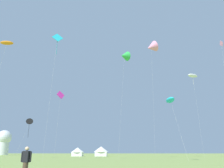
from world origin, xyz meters
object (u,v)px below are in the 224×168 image
(person_spectator, at_px, (26,163))
(kite_magenta_diamond, at_px, (60,96))
(kite_white_parafoil, at_px, (193,76))
(kite_cyan_diamond, at_px, (57,40))
(festival_tent_left, at_px, (101,151))
(kite_black_delta, at_px, (29,123))
(kite_pink_diamond, at_px, (222,49))
(festival_tent_right, at_px, (78,151))
(kite_green_delta, at_px, (124,56))
(kite_orange_parafoil, at_px, (7,43))
(kite_cyan_parafoil, at_px, (170,100))
(kite_pink_delta, at_px, (151,47))
(observatory_dome, at_px, (4,141))

(person_spectator, bearing_deg, kite_magenta_diamond, 103.09)
(kite_white_parafoil, relative_size, kite_cyan_diamond, 1.01)
(kite_white_parafoil, relative_size, festival_tent_left, 4.88)
(kite_black_delta, distance_m, kite_pink_diamond, 48.97)
(festival_tent_right, bearing_deg, festival_tent_left, 0.00)
(kite_white_parafoil, bearing_deg, kite_green_delta, -149.62)
(kite_orange_parafoil, bearing_deg, kite_white_parafoil, 36.55)
(kite_magenta_diamond, xyz_separation_m, kite_black_delta, (-8.32, 4.75, -5.36))
(kite_orange_parafoil, distance_m, festival_tent_left, 47.95)
(kite_cyan_parafoil, relative_size, person_spectator, 6.24)
(kite_pink_delta, height_order, kite_magenta_diamond, kite_pink_delta)
(kite_black_delta, height_order, festival_tent_left, kite_black_delta)
(kite_black_delta, distance_m, kite_cyan_diamond, 22.54)
(kite_green_delta, xyz_separation_m, observatory_dome, (-54.06, 51.37, -18.07))
(festival_tent_left, bearing_deg, festival_tent_right, 180.00)
(kite_black_delta, xyz_separation_m, festival_tent_right, (7.12, 24.04, -6.42))
(kite_magenta_diamond, relative_size, kite_cyan_diamond, 0.63)
(kite_pink_delta, distance_m, kite_green_delta, 10.28)
(kite_orange_parafoil, bearing_deg, person_spectator, -56.80)
(kite_orange_parafoil, relative_size, festival_tent_right, 4.62)
(kite_black_delta, bearing_deg, observatory_dome, 122.00)
(kite_green_delta, height_order, festival_tent_left, kite_green_delta)
(kite_black_delta, height_order, kite_green_delta, kite_green_delta)
(kite_pink_diamond, bearing_deg, person_spectator, -127.13)
(kite_cyan_parafoil, relative_size, kite_pink_delta, 0.35)
(kite_magenta_diamond, distance_m, festival_tent_left, 31.71)
(kite_white_parafoil, bearing_deg, kite_magenta_diamond, -155.67)
(kite_cyan_parafoil, bearing_deg, kite_black_delta, 156.62)
(kite_black_delta, xyz_separation_m, observatory_dome, (-31.50, 50.41, -1.93))
(observatory_dome, bearing_deg, kite_cyan_diamond, -57.69)
(festival_tent_left, bearing_deg, kite_cyan_diamond, -97.18)
(kite_green_delta, bearing_deg, festival_tent_left, 107.17)
(kite_magenta_diamond, relative_size, festival_tent_right, 3.41)
(kite_black_delta, distance_m, festival_tent_left, 28.93)
(kite_cyan_diamond, distance_m, festival_tent_left, 44.09)
(kite_cyan_parafoil, bearing_deg, kite_white_parafoil, 63.31)
(kite_black_delta, distance_m, kite_green_delta, 27.75)
(kite_pink_diamond, xyz_separation_m, festival_tent_right, (-38.73, 26.01, -23.50))
(kite_pink_delta, xyz_separation_m, kite_black_delta, (-30.02, -4.31, -20.87))
(kite_cyan_parafoil, distance_m, kite_white_parafoil, 29.27)
(kite_white_parafoil, height_order, person_spectator, kite_white_parafoil)
(kite_cyan_parafoil, xyz_separation_m, kite_cyan_diamond, (-20.46, -1.95, 11.23))
(kite_orange_parafoil, distance_m, kite_green_delta, 27.40)
(kite_black_delta, relative_size, observatory_dome, 0.83)
(kite_white_parafoil, distance_m, kite_green_delta, 22.94)
(kite_pink_delta, xyz_separation_m, festival_tent_left, (-15.18, 19.73, -27.11))
(kite_black_delta, relative_size, festival_tent_left, 1.89)
(person_spectator, bearing_deg, kite_black_delta, 112.31)
(festival_tent_right, xyz_separation_m, festival_tent_left, (7.71, 0.00, 0.18))
(kite_cyan_parafoil, bearing_deg, festival_tent_left, 112.69)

